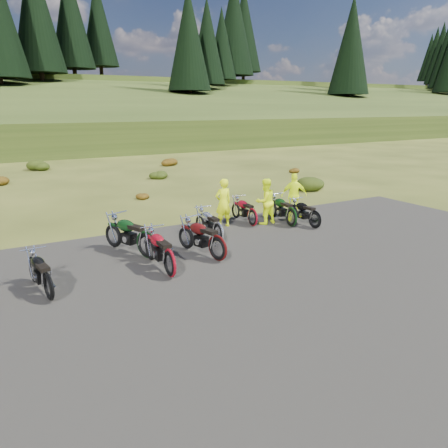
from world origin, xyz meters
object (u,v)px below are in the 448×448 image
motorcycle_7 (291,227)px  person_middle (223,204)px  motorcycle_0 (50,301)px  motorcycle_3 (218,243)px

motorcycle_7 → person_middle: (-2.19, 1.21, 0.89)m
motorcycle_0 → motorcycle_3: size_ratio=0.98×
motorcycle_0 → person_middle: bearing=-69.5°
person_middle → motorcycle_7: bearing=149.9°
motorcycle_0 → motorcycle_7: (8.76, 2.31, 0.00)m
motorcycle_0 → person_middle: 7.51m
motorcycle_0 → motorcycle_7: motorcycle_7 is taller
motorcycle_7 → motorcycle_0: bearing=109.8°
motorcycle_0 → motorcycle_3: bearing=-78.4°
motorcycle_3 → person_middle: bearing=-34.0°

